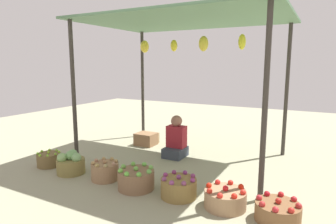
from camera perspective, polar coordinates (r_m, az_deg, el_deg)
ground_plane at (r=5.48m, az=3.04°, el=-8.94°), size 14.00×14.00×0.00m
market_stall_structure at (r=5.24m, az=3.24°, el=15.70°), size 3.48×2.46×2.48m
vendor_person at (r=5.48m, az=1.56°, el=-5.67°), size 0.36×0.44×0.78m
basket_limes at (r=5.43m, az=-22.21°, el=-8.57°), size 0.39×0.39×0.26m
basket_cabbages at (r=4.95m, az=-18.44°, el=-9.56°), size 0.44×0.44×0.37m
basket_potatoes at (r=4.57m, az=-12.20°, el=-11.16°), size 0.41×0.41×0.31m
basket_green_apples at (r=4.19m, az=-6.25°, el=-12.86°), size 0.51×0.51×0.32m
basket_purple_onions at (r=3.93m, az=2.09°, el=-14.48°), size 0.47×0.47×0.30m
basket_red_tomatoes at (r=3.74m, az=11.09°, el=-16.20°), size 0.50×0.50×0.28m
basket_red_apples at (r=3.61m, az=20.61°, el=-17.72°), size 0.49×0.49×0.27m
wooden_crate_near_vendor at (r=6.41m, az=-3.97°, el=-5.15°), size 0.39×0.35×0.23m
wooden_crate_stacked_rear at (r=6.31m, az=-4.32°, el=-5.27°), size 0.41×0.35×0.26m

